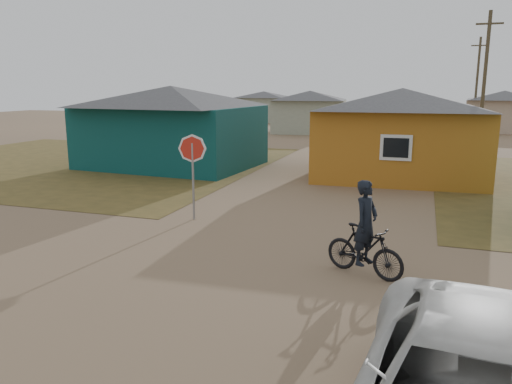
% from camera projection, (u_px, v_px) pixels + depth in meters
% --- Properties ---
extents(ground, '(120.00, 120.00, 0.00)m').
position_uv_depth(ground, '(234.00, 285.00, 10.19)').
color(ground, '#86694D').
extents(grass_nw, '(20.00, 18.00, 0.00)m').
position_uv_depth(grass_nw, '(76.00, 162.00, 26.60)').
color(grass_nw, brown).
rests_on(grass_nw, ground).
extents(house_teal, '(8.93, 7.08, 4.00)m').
position_uv_depth(house_teal, '(172.00, 125.00, 24.93)').
color(house_teal, '#0A3A39').
rests_on(house_teal, ground).
extents(house_yellow, '(7.72, 6.76, 3.90)m').
position_uv_depth(house_yellow, '(400.00, 132.00, 21.98)').
color(house_yellow, '#AE691A').
rests_on(house_yellow, ground).
extents(house_pale_west, '(7.04, 6.15, 3.60)m').
position_uv_depth(house_pale_west, '(310.00, 111.00, 43.20)').
color(house_pale_west, '#969C86').
rests_on(house_pale_west, ground).
extents(house_beige_east, '(6.95, 6.05, 3.60)m').
position_uv_depth(house_beige_east, '(503.00, 111.00, 43.80)').
color(house_beige_east, tan).
rests_on(house_beige_east, ground).
extents(house_pale_north, '(6.28, 5.81, 3.40)m').
position_uv_depth(house_pale_north, '(264.00, 106.00, 56.84)').
color(house_pale_north, '#969C86').
rests_on(house_pale_north, ground).
extents(utility_pole_near, '(1.40, 0.20, 8.00)m').
position_uv_depth(utility_pole_near, '(484.00, 83.00, 27.72)').
color(utility_pole_near, '#4C412D').
rests_on(utility_pole_near, ground).
extents(utility_pole_far, '(1.40, 0.20, 8.00)m').
position_uv_depth(utility_pole_far, '(477.00, 84.00, 42.25)').
color(utility_pole_far, '#4C412D').
rests_on(utility_pole_far, ground).
extents(stop_sign, '(0.84, 0.18, 2.59)m').
position_uv_depth(stop_sign, '(193.00, 158.00, 14.82)').
color(stop_sign, gray).
rests_on(stop_sign, ground).
extents(cyclist, '(1.88, 1.20, 2.07)m').
position_uv_depth(cyclist, '(365.00, 241.00, 10.57)').
color(cyclist, black).
rests_on(cyclist, ground).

